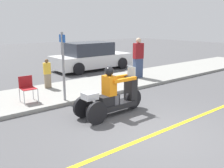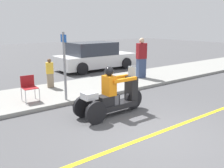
% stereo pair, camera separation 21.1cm
% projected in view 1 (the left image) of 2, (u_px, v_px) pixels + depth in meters
% --- Properties ---
extents(ground_plane, '(60.00, 60.00, 0.00)m').
position_uv_depth(ground_plane, '(156.00, 134.00, 5.97)').
color(ground_plane, '#4C4C4F').
extents(lane_stripe, '(24.00, 0.12, 0.01)m').
position_uv_depth(lane_stripe, '(156.00, 133.00, 5.97)').
color(lane_stripe, gold).
rests_on(lane_stripe, ground).
extents(sidewalk_strip, '(28.00, 2.80, 0.12)m').
position_uv_depth(sidewalk_strip, '(63.00, 92.00, 9.43)').
color(sidewalk_strip, gray).
rests_on(sidewalk_strip, ground).
extents(motorcycle_trike, '(2.22, 0.74, 1.42)m').
position_uv_depth(motorcycle_trike, '(112.00, 98.00, 7.12)').
color(motorcycle_trike, black).
rests_on(motorcycle_trike, ground).
extents(spectator_with_child, '(0.30, 0.23, 1.14)m').
position_uv_depth(spectator_with_child, '(47.00, 74.00, 9.65)').
color(spectator_with_child, gray).
rests_on(spectator_with_child, sidewalk_strip).
extents(spectator_near_curb, '(0.48, 0.35, 1.83)m').
position_uv_depth(spectator_near_curb, '(138.00, 59.00, 11.48)').
color(spectator_near_curb, '#38476B').
rests_on(spectator_near_curb, sidewalk_strip).
extents(folding_chair_curbside, '(0.48, 0.48, 0.82)m').
position_uv_depth(folding_chair_curbside, '(27.00, 86.00, 7.94)').
color(folding_chair_curbside, '#A5A8AD').
rests_on(folding_chair_curbside, sidewalk_strip).
extents(parked_car_lot_left, '(4.59, 2.10, 1.56)m').
position_uv_depth(parked_car_lot_left, '(91.00, 57.00, 14.26)').
color(parked_car_lot_left, silver).
rests_on(parked_car_lot_left, ground).
extents(street_sign, '(0.08, 0.36, 2.20)m').
position_uv_depth(street_sign, '(63.00, 64.00, 7.92)').
color(street_sign, gray).
rests_on(street_sign, sidewalk_strip).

